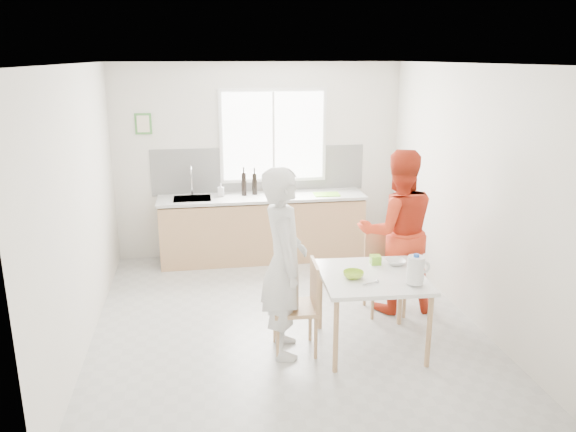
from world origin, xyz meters
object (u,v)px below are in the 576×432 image
bowl_white (396,262)px  wine_bottle_a (244,184)px  milk_jug (416,270)px  chair_far (384,268)px  person_red (397,232)px  bowl_green (353,275)px  person_white (284,263)px  chair_left (302,303)px  dining_table (372,282)px  wine_bottle_b (255,184)px

bowl_white → wine_bottle_a: size_ratio=0.63×
bowl_white → milk_jug: 0.54m
chair_far → person_red: person_red is taller
bowl_white → bowl_green: bearing=-152.2°
person_white → person_red: 1.58m
person_white → chair_far: bearing=-55.8°
person_red → milk_jug: (-0.22, -1.10, -0.01)m
chair_far → chair_left: bearing=-141.6°
dining_table → bowl_green: (-0.20, -0.04, 0.11)m
milk_jug → person_white: bearing=166.6°
chair_far → bowl_white: bearing=-95.0°
wine_bottle_a → dining_table: bearing=-70.0°
wine_bottle_b → chair_left: bearing=-86.6°
bowl_green → wine_bottle_b: size_ratio=0.66×
person_white → wine_bottle_b: (0.01, 2.70, 0.16)m
person_red → wine_bottle_a: (-1.52, 1.91, 0.17)m
person_white → bowl_green: bearing=-94.4°
person_red → bowl_green: size_ratio=9.21×
chair_left → wine_bottle_b: 2.77m
chair_far → wine_bottle_b: size_ratio=3.00×
person_red → bowl_green: bearing=52.2°
person_red → bowl_green: 1.12m
milk_jug → wine_bottle_a: 3.28m
person_white → wine_bottle_a: bearing=6.1°
chair_far → bowl_green: bearing=-122.4°
chair_far → bowl_green: 1.07m
person_red → wine_bottle_a: 2.44m
chair_left → person_red: bearing=125.5°
dining_table → milk_jug: 0.48m
chair_left → bowl_green: (0.48, -0.08, 0.29)m
bowl_white → person_white: bearing=-170.9°
person_red → bowl_green: person_red is taller
wine_bottle_a → wine_bottle_b: (0.15, 0.03, -0.01)m
person_white → wine_bottle_b: person_white is taller
person_white → wine_bottle_a: (-0.14, 2.67, 0.17)m
person_red → chair_left: bearing=35.5°
chair_left → chair_far: size_ratio=1.00×
chair_left → milk_jug: size_ratio=3.25×
chair_left → dining_table: bearing=90.0°
wine_bottle_b → milk_jug: bearing=-69.3°
person_white → bowl_white: size_ratio=9.08×
chair_far → bowl_white: size_ratio=4.49×
person_red → wine_bottle_b: (-1.37, 1.94, 0.16)m
chair_left → person_white: (-0.17, 0.01, 0.41)m
dining_table → chair_far: size_ratio=1.15×
bowl_green → person_red: bearing=49.0°
bowl_white → wine_bottle_b: wine_bottle_b is taller
dining_table → milk_jug: (0.31, -0.30, 0.23)m
chair_far → bowl_green: (-0.60, -0.84, 0.29)m
bowl_white → wine_bottle_b: (-1.15, 2.51, 0.29)m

